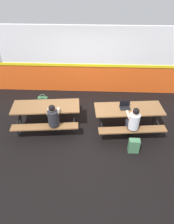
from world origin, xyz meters
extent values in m
cube|color=black|center=(0.00, 0.00, -0.01)|extent=(10.00, 10.00, 0.02)
cube|color=#E55119|center=(0.00, 2.29, 0.55)|extent=(8.00, 0.12, 1.10)
cube|color=yellow|center=(0.00, 2.22, 1.15)|extent=(8.00, 0.03, 0.10)
cube|color=silver|center=(0.00, 2.29, 1.90)|extent=(6.72, 0.12, 1.40)
cube|color=brown|center=(-1.29, 0.07, 0.72)|extent=(2.15, 0.95, 0.04)
cube|color=brown|center=(-1.23, -0.56, 0.43)|extent=(2.00, 0.47, 0.04)
cube|color=brown|center=(-1.35, 0.70, 0.43)|extent=(2.00, 0.47, 0.04)
cube|color=black|center=(-2.15, -0.01, 0.35)|extent=(0.04, 0.04, 0.70)
cube|color=black|center=(-2.15, -0.01, 0.39)|extent=(0.19, 1.55, 0.04)
cube|color=black|center=(-2.10, -0.52, 0.21)|extent=(0.04, 0.04, 0.41)
cube|color=black|center=(-2.20, 0.49, 0.21)|extent=(0.04, 0.04, 0.41)
cube|color=black|center=(-0.43, 0.16, 0.35)|extent=(0.04, 0.04, 0.70)
cube|color=black|center=(-0.43, 0.16, 0.39)|extent=(0.19, 1.55, 0.04)
cube|color=black|center=(-0.38, -0.35, 0.21)|extent=(0.04, 0.04, 0.41)
cube|color=black|center=(-0.48, 0.66, 0.21)|extent=(0.04, 0.04, 0.41)
cube|color=brown|center=(1.29, 0.05, 0.72)|extent=(2.15, 0.95, 0.04)
cube|color=brown|center=(1.35, -0.58, 0.43)|extent=(2.00, 0.47, 0.04)
cube|color=brown|center=(1.23, 0.69, 0.43)|extent=(2.00, 0.47, 0.04)
cube|color=black|center=(0.43, -0.03, 0.35)|extent=(0.04, 0.04, 0.70)
cube|color=black|center=(0.43, -0.03, 0.39)|extent=(0.19, 1.55, 0.04)
cube|color=black|center=(0.48, -0.54, 0.21)|extent=(0.04, 0.04, 0.41)
cube|color=black|center=(0.38, 0.48, 0.21)|extent=(0.04, 0.04, 0.41)
cube|color=black|center=(2.15, 0.14, 0.35)|extent=(0.04, 0.04, 0.70)
cube|color=black|center=(2.15, 0.14, 0.39)|extent=(0.19, 1.55, 0.04)
cube|color=black|center=(2.20, -0.37, 0.21)|extent=(0.04, 0.04, 0.41)
cube|color=black|center=(2.10, 0.64, 0.21)|extent=(0.04, 0.04, 0.41)
cylinder|color=#2D2D38|center=(-1.07, -0.22, 0.23)|extent=(0.11, 0.11, 0.45)
cylinder|color=#2D2D38|center=(-0.89, -0.20, 0.23)|extent=(0.11, 0.11, 0.45)
cube|color=#2D2D38|center=(-0.97, -0.36, 0.51)|extent=(0.34, 0.41, 0.12)
cylinder|color=#26262B|center=(-0.95, -0.53, 0.75)|extent=(0.30, 0.30, 0.48)
cylinder|color=beige|center=(-1.11, -0.35, 0.85)|extent=(0.11, 0.31, 0.08)
cylinder|color=beige|center=(-0.83, -0.32, 0.85)|extent=(0.11, 0.31, 0.08)
sphere|color=beige|center=(-0.95, -0.51, 1.08)|extent=(0.20, 0.20, 0.20)
sphere|color=black|center=(-0.95, -0.54, 1.11)|extent=(0.18, 0.18, 0.18)
cylinder|color=#2D2D38|center=(1.24, -0.26, 0.23)|extent=(0.11, 0.11, 0.45)
cylinder|color=#2D2D38|center=(1.42, -0.25, 0.23)|extent=(0.11, 0.11, 0.45)
cube|color=#2D2D38|center=(1.34, -0.41, 0.51)|extent=(0.34, 0.41, 0.12)
cylinder|color=silver|center=(1.36, -0.58, 0.75)|extent=(0.30, 0.30, 0.48)
cylinder|color=beige|center=(1.20, -0.39, 0.85)|extent=(0.11, 0.31, 0.08)
cylinder|color=beige|center=(1.48, -0.36, 0.85)|extent=(0.11, 0.31, 0.08)
sphere|color=beige|center=(1.36, -0.56, 1.08)|extent=(0.20, 0.20, 0.20)
sphere|color=black|center=(1.36, -0.59, 1.11)|extent=(0.18, 0.18, 0.18)
cube|color=black|center=(1.17, 0.04, 0.75)|extent=(0.34, 0.25, 0.01)
cube|color=black|center=(1.16, 0.15, 0.86)|extent=(0.32, 0.04, 0.21)
cube|color=#3F724C|center=(1.36, -1.01, 0.22)|extent=(0.30, 0.18, 0.44)
cube|color=#3F724C|center=(1.36, -0.90, 0.15)|extent=(0.21, 0.04, 0.19)
cube|color=#3F724C|center=(-1.67, 1.13, 0.18)|extent=(0.34, 0.14, 0.36)
torus|color=#3F724C|center=(-1.67, 1.13, 0.42)|extent=(0.21, 0.21, 0.02)
camera|label=1|loc=(0.22, -5.05, 4.43)|focal=32.71mm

